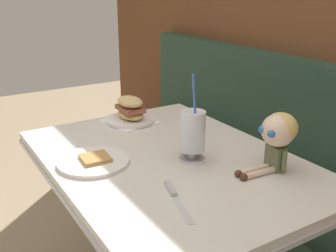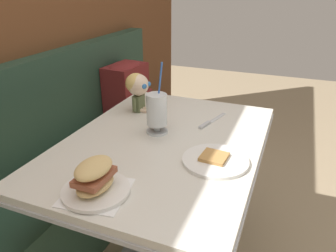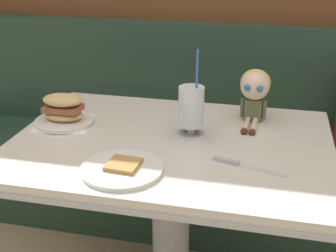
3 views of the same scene
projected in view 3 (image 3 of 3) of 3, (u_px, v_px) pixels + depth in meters
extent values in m
cube|color=#233D2D|center=(196.00, 184.00, 2.31)|extent=(2.60, 0.48, 0.45)
cube|color=#233D2D|center=(205.00, 79.00, 2.29)|extent=(2.60, 0.10, 0.55)
cube|color=silver|center=(171.00, 144.00, 1.59)|extent=(1.10, 0.80, 0.03)
cube|color=#B7BABF|center=(171.00, 150.00, 1.60)|extent=(1.11, 0.81, 0.02)
cylinder|color=#A5A8AD|center=(171.00, 229.00, 1.73)|extent=(0.14, 0.14, 0.65)
cylinder|color=white|center=(122.00, 169.00, 1.38)|extent=(0.25, 0.25, 0.01)
cube|color=#B78447|center=(123.00, 164.00, 1.37)|extent=(0.10, 0.10, 0.01)
cylinder|color=silver|center=(191.00, 134.00, 1.62)|extent=(0.10, 0.10, 0.01)
cylinder|color=silver|center=(191.00, 129.00, 1.61)|extent=(0.03, 0.03, 0.03)
cylinder|color=silver|center=(191.00, 106.00, 1.58)|extent=(0.09, 0.09, 0.14)
cylinder|color=brown|center=(191.00, 110.00, 1.58)|extent=(0.08, 0.08, 0.11)
cylinder|color=blue|center=(197.00, 81.00, 1.53)|extent=(0.02, 0.03, 0.22)
cube|color=white|center=(65.00, 123.00, 1.72)|extent=(0.23, 0.23, 0.00)
cylinder|color=white|center=(64.00, 121.00, 1.72)|extent=(0.22, 0.22, 0.01)
ellipsoid|color=tan|center=(64.00, 115.00, 1.71)|extent=(0.15, 0.10, 0.04)
cube|color=#995138|center=(63.00, 108.00, 1.70)|extent=(0.14, 0.09, 0.02)
ellipsoid|color=tan|center=(62.00, 100.00, 1.69)|extent=(0.15, 0.10, 0.04)
cube|color=silver|center=(264.00, 171.00, 1.38)|extent=(0.14, 0.06, 0.00)
cube|color=#B2B5BA|center=(226.00, 161.00, 1.43)|extent=(0.09, 0.04, 0.01)
cube|color=#5B6642|center=(253.00, 110.00, 1.74)|extent=(0.07, 0.04, 0.08)
sphere|color=beige|center=(255.00, 85.00, 1.70)|extent=(0.11, 0.11, 0.11)
ellipsoid|color=#D8B766|center=(256.00, 82.00, 1.71)|extent=(0.12, 0.11, 0.10)
sphere|color=#2D6BB2|center=(248.00, 88.00, 1.66)|extent=(0.03, 0.03, 0.03)
sphere|color=#2D6BB2|center=(260.00, 89.00, 1.65)|extent=(0.03, 0.03, 0.03)
cylinder|color=beige|center=(246.00, 125.00, 1.68)|extent=(0.03, 0.12, 0.02)
cylinder|color=beige|center=(254.00, 126.00, 1.67)|extent=(0.03, 0.12, 0.02)
sphere|color=#4C2819|center=(244.00, 131.00, 1.63)|extent=(0.03, 0.03, 0.03)
sphere|color=#4C2819|center=(252.00, 132.00, 1.62)|extent=(0.03, 0.03, 0.03)
cylinder|color=#5B6642|center=(242.00, 108.00, 1.74)|extent=(0.02, 0.02, 0.07)
cylinder|color=#5B6642|center=(264.00, 110.00, 1.72)|extent=(0.02, 0.02, 0.07)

